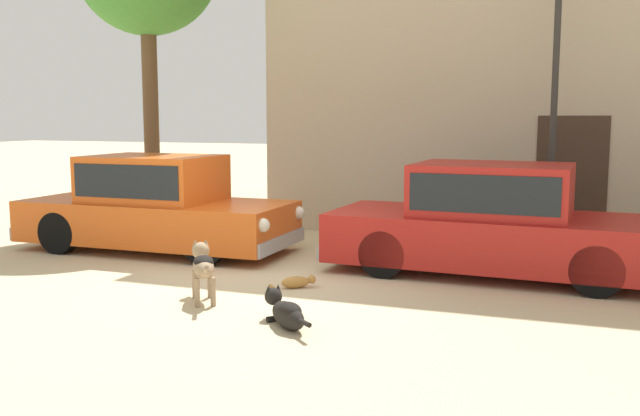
# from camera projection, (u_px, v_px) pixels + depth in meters

# --- Properties ---
(ground_plane) EXTENTS (80.00, 80.00, 0.00)m
(ground_plane) POSITION_uv_depth(u_px,v_px,m) (259.00, 274.00, 9.38)
(ground_plane) COLOR #CCB78E
(parked_sedan_nearest) EXTENTS (4.37, 1.70, 1.49)m
(parked_sedan_nearest) POSITION_uv_depth(u_px,v_px,m) (156.00, 204.00, 10.94)
(parked_sedan_nearest) COLOR #D15619
(parked_sedan_nearest) RESTS_ON ground_plane
(parked_sedan_second) EXTENTS (4.54, 1.93, 1.47)m
(parked_sedan_second) POSITION_uv_depth(u_px,v_px,m) (494.00, 220.00, 9.30)
(parked_sedan_second) COLOR #AD1E19
(parked_sedan_second) RESTS_ON ground_plane
(stray_dog_spotted) EXTENTS (0.79, 0.75, 0.36)m
(stray_dog_spotted) POSITION_uv_depth(u_px,v_px,m) (286.00, 311.00, 7.00)
(stray_dog_spotted) COLOR black
(stray_dog_spotted) RESTS_ON ground_plane
(stray_dog_tan) EXTENTS (0.63, 0.90, 0.66)m
(stray_dog_tan) POSITION_uv_depth(u_px,v_px,m) (203.00, 264.00, 7.96)
(stray_dog_tan) COLOR #997F60
(stray_dog_tan) RESTS_ON ground_plane
(stray_cat) EXTENTS (0.55, 0.41, 0.16)m
(stray_cat) POSITION_uv_depth(u_px,v_px,m) (297.00, 282.00, 8.61)
(stray_cat) COLOR #B77F3D
(stray_cat) RESTS_ON ground_plane
(street_lamp) EXTENTS (0.22, 0.22, 4.20)m
(street_lamp) POSITION_uv_depth(u_px,v_px,m) (555.00, 79.00, 10.53)
(street_lamp) COLOR #2D2B28
(street_lamp) RESTS_ON ground_plane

